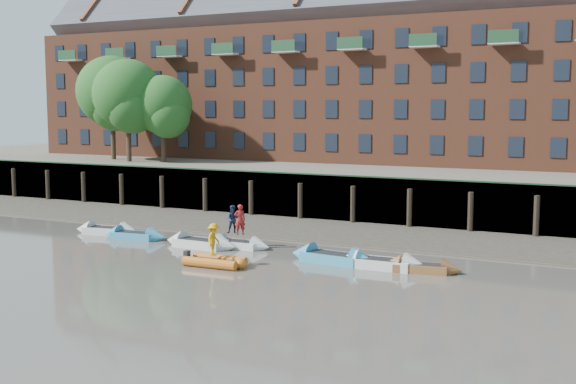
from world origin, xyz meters
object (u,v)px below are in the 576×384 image
Objects in this scene: rowboat_0 at (107,231)px; rowboat_2 at (200,243)px; person_rower_a at (240,220)px; rowboat_1 at (134,235)px; rib_tender at (217,262)px; rowboat_3 at (238,244)px; person_rower_b at (233,219)px; rowboat_5 at (382,264)px; rowboat_6 at (421,268)px; person_rib_crew at (214,239)px; rowboat_4 at (332,258)px.

rowboat_2 reaches higher than rowboat_0.
person_rower_a is at bearing -9.66° from rowboat_0.
rowboat_2 is (5.04, -0.43, 0.02)m from rowboat_1.
rib_tender is (8.52, -4.18, 0.03)m from rowboat_1.
person_rower_b is (-0.40, 0.13, 1.39)m from rowboat_3.
rowboat_5 reaches higher than rowboat_3.
rowboat_6 is 10.05m from rib_tender.
person_rower_b reaches higher than rowboat_1.
rowboat_0 is 0.96× the size of rowboat_2.
rowboat_5 is 8.20m from rib_tender.
person_rower_a is (0.16, -0.09, 1.44)m from rowboat_3.
rowboat_3 is at bearing 8.00° from person_rib_crew.
rowboat_6 is at bearing 17.63° from rib_tender.
rowboat_4 is at bearing 33.43° from rib_tender.
person_rib_crew is at bearing -158.97° from rowboat_5.
rowboat_4 is at bearing -13.27° from rowboat_0.
person_rower_a reaches higher than rib_tender.
person_rib_crew reaches higher than rowboat_5.
rowboat_5 is 1.96m from rowboat_6.
rowboat_5 reaches higher than rib_tender.
person_rower_b is at bearing 169.50° from rowboat_5.
rowboat_6 is at bearing 5.78° from rowboat_4.
rowboat_0 is 7.72m from rowboat_2.
person_rower_b reaches higher than rowboat_6.
person_rib_crew is at bearing -99.68° from person_rower_b.
rowboat_5 is at bearing -38.18° from person_rower_b.
person_rib_crew is at bearing -32.52° from rowboat_1.
person_rower_b reaches higher than rib_tender.
rowboat_2 is at bearing -175.87° from rowboat_4.
rib_tender is (-9.48, -3.33, 0.04)m from rowboat_6.
person_rib_crew reaches higher than rowboat_1.
person_rower_a reaches higher than rowboat_6.
rowboat_6 is (12.97, -0.41, -0.04)m from rowboat_2.
rowboat_4 is at bearing 129.18° from person_rower_a.
person_rower_a is at bearing 164.71° from rowboat_6.
person_rower_a is at bearing 176.02° from rowboat_4.
person_rower_a reaches higher than rowboat_2.
person_rower_a reaches higher than rowboat_3.
rowboat_2 is 12.97m from rowboat_6.
rowboat_1 is at bearing 155.78° from person_rower_b.
person_rib_crew is (-9.70, -3.28, 1.14)m from rowboat_6.
person_rower_b reaches higher than person_rib_crew.
rowboat_3 is 6.43m from rowboat_4.
rowboat_5 is 2.71× the size of person_rower_a.
rowboat_6 is 10.31m from person_rib_crew.
rowboat_5 reaches higher than rowboat_0.
person_rower_a is at bearing 170.32° from rowboat_5.
person_rower_b is (-11.37, 1.42, 1.38)m from rowboat_6.
rib_tender is at bearing -111.02° from person_rib_crew.
rowboat_4 is at bearing -40.66° from person_rower_b.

